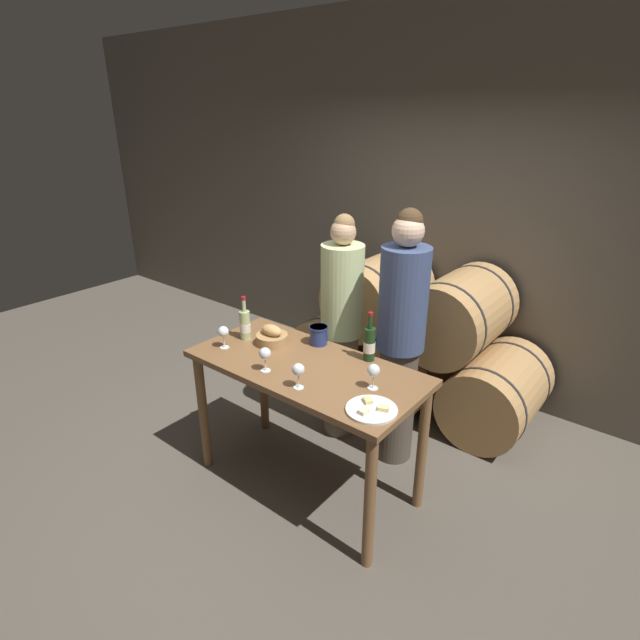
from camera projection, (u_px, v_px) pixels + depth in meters
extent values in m
plane|color=#564F44|center=(307.00, 483.00, 3.43)|extent=(10.00, 10.00, 0.00)
cube|color=#60594F|center=(454.00, 207.00, 4.21)|extent=(10.00, 0.12, 3.20)
cylinder|color=tan|center=(343.00, 342.00, 4.75)|extent=(0.64, 0.86, 0.64)
cylinder|color=#2D2D33|center=(325.00, 352.00, 4.55)|extent=(0.65, 0.02, 0.65)
cylinder|color=#2D2D33|center=(359.00, 333.00, 4.94)|extent=(0.65, 0.02, 0.65)
cylinder|color=tan|center=(412.00, 365.00, 4.32)|extent=(0.64, 0.86, 0.64)
cylinder|color=#2D2D33|center=(395.00, 377.00, 4.13)|extent=(0.65, 0.02, 0.65)
cylinder|color=#2D2D33|center=(426.00, 354.00, 4.52)|extent=(0.65, 0.02, 0.65)
cylinder|color=tan|center=(496.00, 393.00, 3.90)|extent=(0.64, 0.86, 0.64)
cylinder|color=#2D2D33|center=(482.00, 408.00, 3.70)|extent=(0.65, 0.02, 0.65)
cylinder|color=#2D2D33|center=(508.00, 379.00, 4.09)|extent=(0.65, 0.02, 0.65)
cylinder|color=tan|center=(378.00, 294.00, 4.31)|extent=(0.64, 0.86, 0.64)
cylinder|color=#2D2D33|center=(361.00, 303.00, 4.11)|extent=(0.65, 0.02, 0.65)
cylinder|color=#2D2D33|center=(395.00, 286.00, 4.51)|extent=(0.65, 0.02, 0.65)
cylinder|color=tan|center=(459.00, 314.00, 3.88)|extent=(0.64, 0.86, 0.64)
cylinder|color=#2D2D33|center=(443.00, 325.00, 3.69)|extent=(0.65, 0.02, 0.65)
cylinder|color=#2D2D33|center=(473.00, 304.00, 4.08)|extent=(0.65, 0.02, 0.65)
cylinder|color=brown|center=(203.00, 412.00, 3.44)|extent=(0.06, 0.06, 0.88)
cylinder|color=brown|center=(370.00, 503.00, 2.65)|extent=(0.06, 0.06, 0.88)
cylinder|color=brown|center=(263.00, 379.00, 3.86)|extent=(0.06, 0.06, 0.88)
cylinder|color=brown|center=(422.00, 449.00, 3.07)|extent=(0.06, 0.06, 0.88)
cube|color=brown|center=(306.00, 367.00, 3.08)|extent=(1.49, 0.71, 0.04)
cylinder|color=#756651|center=(340.00, 383.00, 3.84)|extent=(0.25, 0.25, 0.84)
cylinder|color=beige|center=(342.00, 291.00, 3.54)|extent=(0.31, 0.31, 0.67)
sphere|color=tan|center=(343.00, 232.00, 3.38)|extent=(0.18, 0.18, 0.18)
sphere|color=olive|center=(344.00, 225.00, 3.36)|extent=(0.15, 0.15, 0.15)
cylinder|color=#4C4238|center=(396.00, 403.00, 3.55)|extent=(0.26, 0.26, 0.88)
cylinder|color=#3D4C75|center=(403.00, 299.00, 3.24)|extent=(0.32, 0.32, 0.70)
sphere|color=beige|center=(408.00, 231.00, 3.06)|extent=(0.20, 0.20, 0.20)
sphere|color=#47331E|center=(410.00, 221.00, 3.05)|extent=(0.17, 0.17, 0.17)
cylinder|color=#193819|center=(369.00, 344.00, 3.08)|extent=(0.07, 0.07, 0.21)
cylinder|color=#193819|center=(370.00, 322.00, 3.02)|extent=(0.03, 0.03, 0.08)
cylinder|color=maroon|center=(371.00, 314.00, 3.00)|extent=(0.03, 0.03, 0.02)
cylinder|color=white|center=(369.00, 347.00, 3.09)|extent=(0.07, 0.07, 0.07)
cylinder|color=#ADBC7F|center=(245.00, 325.00, 3.37)|extent=(0.07, 0.07, 0.20)
cylinder|color=#ADBC7F|center=(244.00, 306.00, 3.31)|extent=(0.03, 0.03, 0.08)
cylinder|color=maroon|center=(243.00, 298.00, 3.29)|extent=(0.03, 0.03, 0.02)
cylinder|color=white|center=(245.00, 327.00, 3.38)|extent=(0.07, 0.07, 0.06)
cylinder|color=navy|center=(319.00, 335.00, 3.31)|extent=(0.12, 0.12, 0.13)
cylinder|color=navy|center=(319.00, 327.00, 3.29)|extent=(0.13, 0.13, 0.01)
cylinder|color=#A87F4C|center=(272.00, 339.00, 3.32)|extent=(0.21, 0.21, 0.07)
ellipsoid|color=tan|center=(272.00, 330.00, 3.30)|extent=(0.16, 0.10, 0.07)
cylinder|color=white|center=(372.00, 410.00, 2.60)|extent=(0.27, 0.27, 0.01)
cube|color=beige|center=(383.00, 408.00, 2.57)|extent=(0.07, 0.06, 0.02)
cube|color=#E0CC7F|center=(368.00, 400.00, 2.64)|extent=(0.07, 0.07, 0.02)
cube|color=beige|center=(364.00, 411.00, 2.55)|extent=(0.05, 0.06, 0.02)
cylinder|color=white|center=(225.00, 347.00, 3.28)|extent=(0.06, 0.06, 0.00)
cylinder|color=white|center=(224.00, 341.00, 3.26)|extent=(0.01, 0.01, 0.08)
sphere|color=white|center=(223.00, 331.00, 3.23)|extent=(0.07, 0.07, 0.07)
cylinder|color=white|center=(266.00, 370.00, 2.99)|extent=(0.06, 0.06, 0.00)
cylinder|color=white|center=(265.00, 364.00, 2.98)|extent=(0.01, 0.01, 0.08)
sphere|color=white|center=(265.00, 353.00, 2.95)|extent=(0.07, 0.07, 0.07)
cylinder|color=white|center=(299.00, 387.00, 2.81)|extent=(0.06, 0.06, 0.00)
cylinder|color=white|center=(298.00, 381.00, 2.79)|extent=(0.01, 0.01, 0.08)
sphere|color=white|center=(298.00, 369.00, 2.77)|extent=(0.07, 0.07, 0.07)
cylinder|color=white|center=(373.00, 388.00, 2.80)|extent=(0.06, 0.06, 0.00)
cylinder|color=white|center=(373.00, 381.00, 2.79)|extent=(0.01, 0.01, 0.08)
sphere|color=white|center=(374.00, 370.00, 2.76)|extent=(0.07, 0.07, 0.07)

